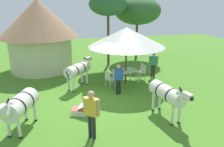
{
  "coord_description": "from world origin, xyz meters",
  "views": [
    {
      "loc": [
        -1.99,
        -9.86,
        4.54
      ],
      "look_at": [
        0.59,
        0.61,
        1.0
      ],
      "focal_mm": 35.92,
      "sensor_mm": 36.0,
      "label": 1
    }
  ],
  "objects": [
    {
      "name": "zebra_toward_hut",
      "position": [
        -3.46,
        -2.05,
        0.97
      ],
      "size": [
        1.22,
        2.11,
        1.5
      ],
      "rotation": [
        0.0,
        0.0,
        2.77
      ],
      "color": "silver",
      "rests_on": "ground_plane"
    },
    {
      "name": "patio_chair_east_end",
      "position": [
        2.8,
        2.14,
        0.52
      ],
      "size": [
        0.54,
        0.56,
        0.9
      ],
      "rotation": [
        0.0,
        0.0,
        -4.37
      ],
      "color": "white",
      "rests_on": "ground_plane"
    },
    {
      "name": "guest_behind_table",
      "position": [
        0.82,
        0.23,
        0.94
      ],
      "size": [
        0.56,
        0.21,
        1.56
      ],
      "rotation": [
        0.0,
        0.0,
        3.12
      ],
      "color": "black",
      "rests_on": "ground_plane"
    },
    {
      "name": "guest_beside_umbrella",
      "position": [
        3.6,
        2.29,
        0.95
      ],
      "size": [
        0.55,
        0.3,
        1.58
      ],
      "rotation": [
        0.0,
        0.0,
        6.02
      ],
      "color": "black",
      "rests_on": "ground_plane"
    },
    {
      "name": "standing_watcher",
      "position": [
        -1.05,
        -3.2,
        1.05
      ],
      "size": [
        0.51,
        0.47,
        1.75
      ],
      "rotation": [
        0.0,
        0.0,
        -0.68
      ],
      "color": "black",
      "rests_on": "ground_plane"
    },
    {
      "name": "acacia_tree_right_background",
      "position": [
        1.55,
        5.64,
        4.26
      ],
      "size": [
        2.63,
        2.63,
        5.07
      ],
      "color": "brown",
      "rests_on": "ground_plane"
    },
    {
      "name": "striped_lounge_chair",
      "position": [
        -1.23,
        -1.38,
        0.25
      ],
      "size": [
        0.95,
        0.77,
        0.59
      ],
      "rotation": [
        0.0,
        0.0,
        1.23
      ],
      "color": "#C1564C",
      "rests_on": "ground_plane"
    },
    {
      "name": "thatched_hut",
      "position": [
        -3.09,
        5.61,
        2.58
      ],
      "size": [
        5.09,
        5.09,
        4.63
      ],
      "rotation": [
        0.0,
        0.0,
        2.98
      ],
      "color": "beige",
      "rests_on": "ground_plane"
    },
    {
      "name": "shade_umbrella",
      "position": [
        1.67,
        1.74,
        2.64
      ],
      "size": [
        4.19,
        4.19,
        3.16
      ],
      "color": "brown",
      "rests_on": "ground_plane"
    },
    {
      "name": "zebra_nearest_camera",
      "position": [
        2.09,
        -2.49,
        1.01
      ],
      "size": [
        0.88,
        2.36,
        1.55
      ],
      "rotation": [
        0.0,
        0.0,
        3.31
      ],
      "color": "silver",
      "rests_on": "ground_plane"
    },
    {
      "name": "acacia_tree_left_background",
      "position": [
        4.21,
        7.1,
        3.76
      ],
      "size": [
        3.58,
        3.58,
        4.84
      ],
      "color": "brown",
      "rests_on": "ground_plane"
    },
    {
      "name": "patio_dining_table",
      "position": [
        1.67,
        1.74,
        0.66
      ],
      "size": [
        1.52,
        1.25,
        0.74
      ],
      "rotation": [
        0.0,
        0.0,
        0.29
      ],
      "color": "silver",
      "rests_on": "ground_plane"
    },
    {
      "name": "zebra_by_umbrella",
      "position": [
        -1.02,
        1.67,
        1.01
      ],
      "size": [
        1.67,
        1.82,
        1.55
      ],
      "rotation": [
        0.0,
        0.0,
        5.56
      ],
      "color": "silver",
      "rests_on": "ground_plane"
    },
    {
      "name": "ground_plane",
      "position": [
        0.0,
        0.0,
        0.0
      ],
      "size": [
        36.0,
        36.0,
        0.0
      ],
      "primitive_type": "plane",
      "color": "#498226"
    },
    {
      "name": "patio_chair_near_hut",
      "position": [
        0.58,
        1.25,
        0.52
      ],
      "size": [
        0.56,
        0.57,
        0.9
      ],
      "rotation": [
        0.0,
        0.0,
        -1.15
      ],
      "color": "silver",
      "rests_on": "ground_plane"
    }
  ]
}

